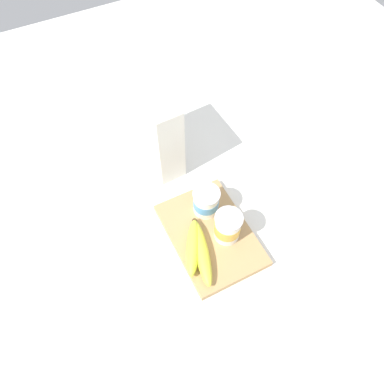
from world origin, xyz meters
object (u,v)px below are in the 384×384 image
Objects in this scene: cutting_board at (210,235)px; cereal_box at (156,128)px; yogurt_cup_back at (228,227)px; yogurt_cup_front at (206,202)px; banana_bunch at (197,250)px.

cereal_box reaches higher than cutting_board.
cutting_board is 3.19× the size of yogurt_cup_back.
cutting_board is 3.58× the size of yogurt_cup_front.
cereal_box is 1.34× the size of banana_bunch.
cereal_box is 0.37m from banana_bunch.
cereal_box is 0.35m from yogurt_cup_back.
yogurt_cup_front is (-0.07, 0.02, 0.05)m from cutting_board.
banana_bunch is (0.35, -0.05, -0.09)m from cereal_box.
yogurt_cup_back is at bearing 7.47° from yogurt_cup_front.
yogurt_cup_front is at bearing 142.90° from banana_bunch.
cutting_board is 0.07m from banana_bunch.
banana_bunch is at bearing -59.11° from cutting_board.
banana_bunch reaches higher than cutting_board.
cereal_box is (-0.32, -0.01, 0.12)m from cutting_board.
cereal_box is at bearing 172.70° from banana_bunch.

